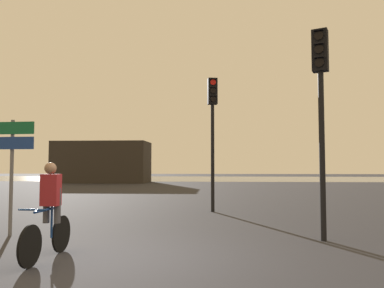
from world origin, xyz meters
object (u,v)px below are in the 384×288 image
object	(u,v)px
traffic_light_center	(213,119)
cyclist	(49,210)
traffic_light_near_right	(321,93)
direction_sign_post	(11,155)
distant_building	(103,162)

from	to	relation	value
traffic_light_center	cyclist	bearing A→B (deg)	56.66
traffic_light_near_right	direction_sign_post	size ratio (longest dim) A/B	1.72
traffic_light_center	traffic_light_near_right	bearing A→B (deg)	105.95
traffic_light_near_right	distant_building	bearing A→B (deg)	-39.18
traffic_light_near_right	direction_sign_post	xyz separation A→B (m)	(-6.85, 0.14, -1.31)
traffic_light_center	cyclist	world-z (taller)	traffic_light_center
direction_sign_post	cyclist	bearing A→B (deg)	136.89
distant_building	traffic_light_center	distance (m)	22.95
cyclist	distant_building	bearing A→B (deg)	-71.80
distant_building	traffic_light_near_right	xyz separation A→B (m)	(12.47, -25.24, 1.27)
distant_building	cyclist	size ratio (longest dim) A/B	4.82
traffic_light_near_right	cyclist	size ratio (longest dim) A/B	2.61
traffic_light_near_right	cyclist	xyz separation A→B (m)	(-5.06, -1.80, -2.28)
traffic_light_center	direction_sign_post	bearing A→B (deg)	34.65
cyclist	direction_sign_post	bearing A→B (deg)	-44.38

